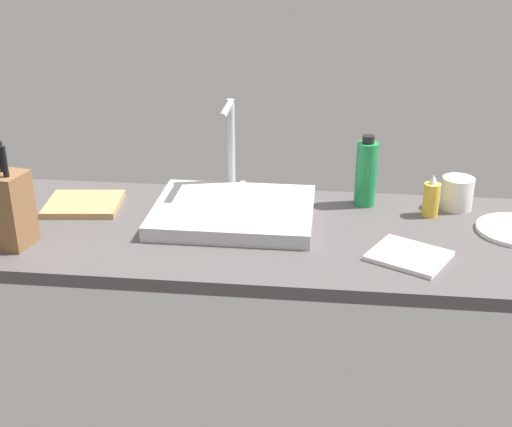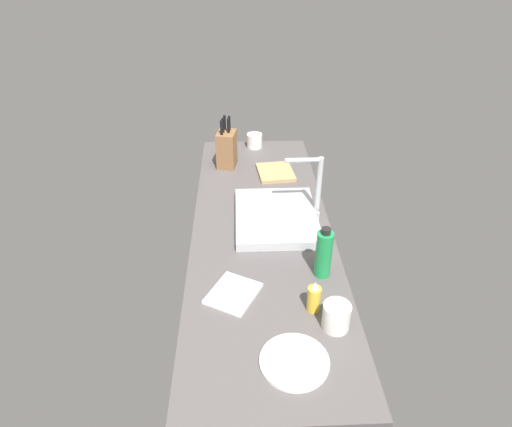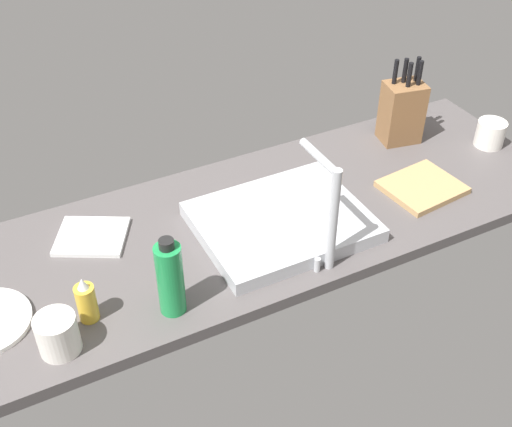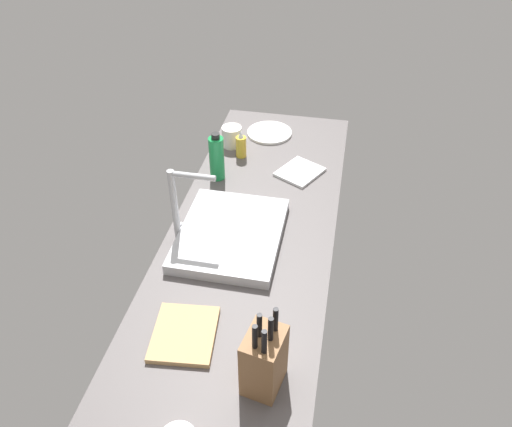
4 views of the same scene
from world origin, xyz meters
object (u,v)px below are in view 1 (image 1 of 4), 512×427
sink_basin (234,212)px  water_bottle (366,173)px  dish_towel (409,256)px  knife_block (5,208)px  soap_bottle (431,198)px  cutting_board (84,204)px  coffee_mug (457,193)px  faucet (230,140)px

sink_basin → water_bottle: (36.80, 14.55, 7.77)cm
sink_basin → dish_towel: sink_basin is taller
knife_block → soap_bottle: bearing=26.5°
knife_block → water_bottle: 99.34cm
sink_basin → cutting_board: (-44.72, 3.35, -1.12)cm
knife_block → sink_basin: bearing=33.0°
knife_block → water_bottle: size_ratio=1.30×
sink_basin → water_bottle: bearing=21.6°
cutting_board → coffee_mug: bearing=5.9°
dish_towel → faucet: bearing=144.3°
cutting_board → water_bottle: (81.52, 11.21, 8.89)cm
faucet → knife_block: bearing=-143.1°
sink_basin → cutting_board: sink_basin is taller
sink_basin → cutting_board: bearing=175.7°
cutting_board → water_bottle: size_ratio=1.00×
faucet → water_bottle: (39.95, -2.25, -7.79)cm
knife_block → cutting_board: (10.67, 25.80, -9.33)cm
faucet → knife_block: faucet is taller
faucet → dish_towel: bearing=-35.7°
coffee_mug → faucet: bearing=178.1°
sink_basin → coffee_mug: (63.15, 14.58, 2.68)cm
coffee_mug → cutting_board: bearing=-174.1°
sink_basin → soap_bottle: bearing=8.7°
dish_towel → knife_block: bearing=-178.1°
sink_basin → cutting_board: 44.85cm
faucet → dish_towel: (49.87, -35.82, -16.99)cm
cutting_board → water_bottle: 82.76cm
faucet → cutting_board: bearing=-162.1°
soap_bottle → faucet: bearing=171.8°
sink_basin → faucet: bearing=100.6°
knife_block → dish_towel: knife_block is taller
sink_basin → soap_bottle: 55.77cm
soap_bottle → coffee_mug: soap_bottle is taller
sink_basin → knife_block: bearing=-157.9°
sink_basin → knife_block: size_ratio=1.62×
sink_basin → water_bottle: water_bottle is taller
coffee_mug → soap_bottle: bearing=-143.0°
faucet → sink_basin: bearing=-79.4°
soap_bottle → water_bottle: 19.74cm
soap_bottle → sink_basin: bearing=-171.3°
faucet → water_bottle: size_ratio=1.39×
cutting_board → knife_block: bearing=-112.5°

